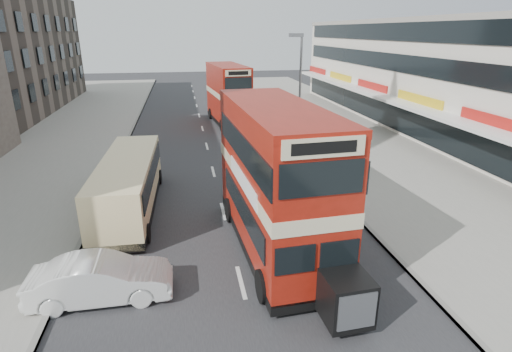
{
  "coord_description": "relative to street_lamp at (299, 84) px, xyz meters",
  "views": [
    {
      "loc": [
        -1.65,
        -9.99,
        8.3
      ],
      "look_at": [
        1.29,
        6.15,
        2.4
      ],
      "focal_mm": 28.49,
      "sensor_mm": 36.0,
      "label": 1
    }
  ],
  "objects": [
    {
      "name": "ground",
      "position": [
        -6.52,
        -18.0,
        -4.78
      ],
      "size": [
        160.0,
        160.0,
        0.0
      ],
      "primitive_type": "plane",
      "color": "#28282B",
      "rests_on": "ground"
    },
    {
      "name": "commercial_row",
      "position": [
        13.42,
        4.0,
        -0.09
      ],
      "size": [
        9.9,
        46.2,
        9.3
      ],
      "color": "beige",
      "rests_on": "ground"
    },
    {
      "name": "car_right_c",
      "position": [
        -1.1,
        15.41,
        -4.04
      ],
      "size": [
        4.52,
        2.25,
        1.48
      ],
      "primitive_type": "imported",
      "rotation": [
        0.0,
        0.0,
        -1.69
      ],
      "color": "#609CC1",
      "rests_on": "ground"
    },
    {
      "name": "pedestrian_near",
      "position": [
        1.85,
        -4.37,
        -3.7
      ],
      "size": [
        0.82,
        0.72,
        1.87
      ],
      "primitive_type": "imported",
      "rotation": [
        0.0,
        0.0,
        3.58
      ],
      "color": "gray",
      "rests_on": "pavement_right"
    },
    {
      "name": "kerb_right",
      "position": [
        -0.42,
        2.0,
        -4.71
      ],
      "size": [
        0.2,
        90.0,
        0.16
      ],
      "primitive_type": "cube",
      "color": "gray",
      "rests_on": "ground"
    },
    {
      "name": "street_lamp",
      "position": [
        0.0,
        0.0,
        0.0
      ],
      "size": [
        1.0,
        0.2,
        8.12
      ],
      "color": "slate",
      "rests_on": "ground"
    },
    {
      "name": "coach",
      "position": [
        -10.93,
        -9.01,
        -3.36
      ],
      "size": [
        2.61,
        9.17,
        2.41
      ],
      "rotation": [
        0.0,
        0.0,
        -0.03
      ],
      "color": "black",
      "rests_on": "ground"
    },
    {
      "name": "bus_main",
      "position": [
        -4.81,
        -13.85,
        -1.84
      ],
      "size": [
        3.34,
        10.2,
        5.59
      ],
      "rotation": [
        0.0,
        0.0,
        3.2
      ],
      "color": "black",
      "rests_on": "ground"
    },
    {
      "name": "car_left_front",
      "position": [
        -11.09,
        -16.1,
        -4.05
      ],
      "size": [
        4.5,
        1.59,
        1.48
      ],
      "primitive_type": "imported",
      "rotation": [
        0.0,
        0.0,
        1.58
      ],
      "color": "white",
      "rests_on": "ground"
    },
    {
      "name": "road_surface",
      "position": [
        -6.52,
        2.0,
        -4.78
      ],
      "size": [
        12.0,
        90.0,
        0.01
      ],
      "primitive_type": "cube",
      "color": "#28282B",
      "rests_on": "ground"
    },
    {
      "name": "bus_second",
      "position": [
        -3.92,
        9.71,
        -2.04
      ],
      "size": [
        3.51,
        9.53,
        5.2
      ],
      "rotation": [
        0.0,
        0.0,
        3.24
      ],
      "color": "black",
      "rests_on": "ground"
    },
    {
      "name": "pedestrian_far",
      "position": [
        2.13,
        12.78,
        -3.71
      ],
      "size": [
        1.17,
        0.9,
        1.84
      ],
      "primitive_type": "imported",
      "rotation": [
        0.0,
        0.0,
        0.48
      ],
      "color": "gray",
      "rests_on": "pavement_right"
    },
    {
      "name": "car_right_b",
      "position": [
        -1.57,
        1.13,
        -4.19
      ],
      "size": [
        4.43,
        2.26,
        1.2
      ],
      "primitive_type": "imported",
      "rotation": [
        0.0,
        0.0,
        -1.51
      ],
      "color": "#C84014",
      "rests_on": "ground"
    },
    {
      "name": "kerb_left",
      "position": [
        -12.62,
        2.0,
        -4.71
      ],
      "size": [
        0.2,
        90.0,
        0.16
      ],
      "primitive_type": "cube",
      "color": "gray",
      "rests_on": "ground"
    },
    {
      "name": "cyclist",
      "position": [
        -2.99,
        0.41,
        -4.17
      ],
      "size": [
        0.69,
        1.74,
        1.88
      ],
      "rotation": [
        0.0,
        0.0,
        0.05
      ],
      "color": "gray",
      "rests_on": "ground"
    },
    {
      "name": "pavement_right",
      "position": [
        5.48,
        2.0,
        -4.71
      ],
      "size": [
        12.0,
        90.0,
        0.15
      ],
      "primitive_type": "cube",
      "color": "gray",
      "rests_on": "ground"
    },
    {
      "name": "pavement_left",
      "position": [
        -18.52,
        2.0,
        -4.71
      ],
      "size": [
        12.0,
        90.0,
        0.15
      ],
      "primitive_type": "cube",
      "color": "gray",
      "rests_on": "ground"
    },
    {
      "name": "car_right_a",
      "position": [
        -1.16,
        -3.46,
        -4.14
      ],
      "size": [
        4.59,
        2.27,
        1.28
      ],
      "primitive_type": "imported",
      "rotation": [
        0.0,
        0.0,
        -1.68
      ],
      "color": "maroon",
      "rests_on": "ground"
    }
  ]
}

